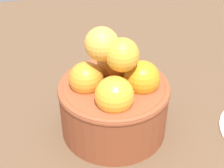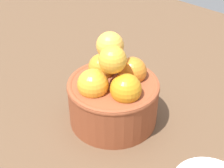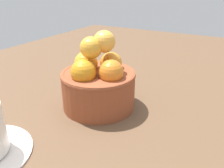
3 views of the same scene
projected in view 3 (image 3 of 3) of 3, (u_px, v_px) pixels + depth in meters
ground_plane at (99, 113)px, 44.93cm from camera, size 154.21×103.94×3.58cm
terracotta_bowl at (98, 82)px, 42.11cm from camera, size 13.89×13.89×14.47cm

